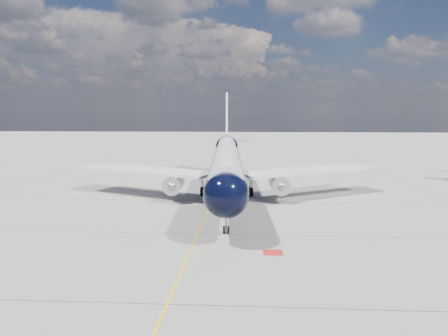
{
  "coord_description": "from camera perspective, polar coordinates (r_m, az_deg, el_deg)",
  "views": [
    {
      "loc": [
        4.91,
        -44.49,
        11.49
      ],
      "look_at": [
        1.45,
        12.08,
        4.0
      ],
      "focal_mm": 35.0,
      "sensor_mm": 36.0,
      "label": 1
    }
  ],
  "objects": [
    {
      "name": "ground",
      "position": [
        75.53,
        -0.27,
        -1.22
      ],
      "size": [
        320.0,
        320.0,
        0.0
      ],
      "primitive_type": "plane",
      "color": "gray",
      "rests_on": "ground"
    },
    {
      "name": "taxiway_centerline",
      "position": [
        70.6,
        -0.54,
        -1.83
      ],
      "size": [
        0.16,
        160.0,
        0.01
      ],
      "primitive_type": "cube",
      "color": "yellow",
      "rests_on": "ground"
    },
    {
      "name": "red_marking",
      "position": [
        36.4,
        6.41,
        -10.91
      ],
      "size": [
        1.6,
        1.6,
        0.01
      ],
      "primitive_type": "cube",
      "color": "maroon",
      "rests_on": "ground"
    },
    {
      "name": "main_airliner",
      "position": [
        58.87,
        0.34,
        0.78
      ],
      "size": [
        41.84,
        50.97,
        14.72
      ],
      "rotation": [
        0.0,
        0.0,
        0.05
      ],
      "color": "black",
      "rests_on": "ground"
    }
  ]
}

